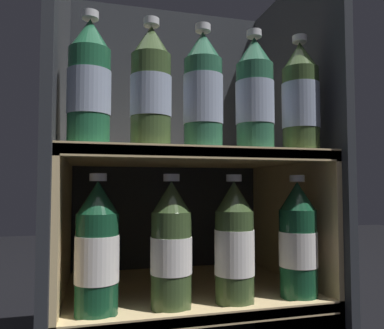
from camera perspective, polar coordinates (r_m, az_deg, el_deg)
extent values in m
cube|color=#23262B|center=(1.10, -3.72, -1.29)|extent=(0.60, 0.02, 0.97)
cube|color=#23262B|center=(0.87, -19.90, -0.57)|extent=(0.02, 0.45, 0.97)
cube|color=#23262B|center=(1.00, 15.28, -0.98)|extent=(0.02, 0.45, 0.97)
cube|color=#DBBC84|center=(0.93, -1.04, -18.54)|extent=(0.56, 0.41, 0.02)
cube|color=#DBBC84|center=(0.75, 2.82, -22.30)|extent=(0.56, 0.02, 0.03)
cube|color=#DBBC84|center=(1.05, 14.81, -22.58)|extent=(0.01, 0.41, 0.20)
cube|color=#DBBC84|center=(0.89, -1.02, 0.78)|extent=(0.56, 0.41, 0.02)
cube|color=#DBBC84|center=(0.71, 2.75, 1.85)|extent=(0.56, 0.02, 0.03)
cube|color=#DBBC84|center=(0.89, -19.14, -15.89)|extent=(0.01, 0.41, 0.50)
cube|color=#DBBC84|center=(1.01, 14.68, -14.38)|extent=(0.01, 0.41, 0.50)
cylinder|color=#1E5638|center=(0.74, -15.41, 9.74)|extent=(0.08, 0.08, 0.18)
cylinder|color=#8C99B2|center=(0.74, -15.40, 10.43)|extent=(0.08, 0.08, 0.08)
cone|color=#1E5638|center=(0.77, -15.27, 18.58)|extent=(0.07, 0.07, 0.06)
cylinder|color=silver|center=(0.79, -15.22, 21.08)|extent=(0.03, 0.03, 0.01)
cylinder|color=#384C28|center=(0.74, -6.29, 9.50)|extent=(0.08, 0.08, 0.18)
cylinder|color=#8C99B2|center=(0.75, -6.28, 10.19)|extent=(0.08, 0.08, 0.08)
cone|color=#384C28|center=(0.78, -6.23, 18.26)|extent=(0.07, 0.07, 0.06)
cylinder|color=silver|center=(0.79, -6.21, 20.74)|extent=(0.03, 0.03, 0.01)
cylinder|color=#285B42|center=(0.77, 1.47, 9.11)|extent=(0.08, 0.08, 0.18)
cylinder|color=#8C99B2|center=(0.77, 1.46, 9.78)|extent=(0.08, 0.08, 0.10)
cone|color=#285B42|center=(0.80, 1.45, 17.65)|extent=(0.07, 0.07, 0.06)
cylinder|color=silver|center=(0.81, 1.45, 20.08)|extent=(0.03, 0.03, 0.01)
cylinder|color=#285B42|center=(0.81, 9.56, 8.52)|extent=(0.08, 0.08, 0.18)
cylinder|color=#8C99B2|center=(0.81, 9.55, 9.16)|extent=(0.08, 0.08, 0.09)
cone|color=#285B42|center=(0.84, 9.48, 16.69)|extent=(0.07, 0.07, 0.06)
cylinder|color=silver|center=(0.85, 9.45, 19.02)|extent=(0.03, 0.03, 0.01)
cylinder|color=#384C28|center=(0.86, 16.23, 7.92)|extent=(0.08, 0.08, 0.18)
cylinder|color=#8C99B2|center=(0.86, 16.22, 8.52)|extent=(0.08, 0.08, 0.10)
cone|color=#384C28|center=(0.89, 16.10, 15.66)|extent=(0.07, 0.07, 0.06)
cylinder|color=silver|center=(0.90, 16.06, 17.88)|extent=(0.03, 0.03, 0.01)
cylinder|color=#144228|center=(0.73, -14.28, -14.42)|extent=(0.08, 0.08, 0.18)
cylinder|color=white|center=(0.73, -14.27, -13.72)|extent=(0.08, 0.08, 0.09)
cone|color=#144228|center=(0.72, -14.15, -4.84)|extent=(0.07, 0.07, 0.06)
cylinder|color=silver|center=(0.72, -14.11, -1.89)|extent=(0.03, 0.03, 0.01)
cylinder|color=#384C28|center=(0.75, -3.18, -14.29)|extent=(0.08, 0.08, 0.18)
cylinder|color=white|center=(0.74, -3.18, -13.59)|extent=(0.08, 0.08, 0.07)
cone|color=#384C28|center=(0.73, -3.15, -4.90)|extent=(0.07, 0.07, 0.06)
cylinder|color=silver|center=(0.73, -3.14, -2.02)|extent=(0.03, 0.03, 0.01)
cylinder|color=#384C28|center=(0.78, 6.48, -13.75)|extent=(0.08, 0.08, 0.18)
cylinder|color=white|center=(0.78, 6.48, -13.09)|extent=(0.08, 0.08, 0.09)
cone|color=#384C28|center=(0.77, 6.42, -4.81)|extent=(0.07, 0.07, 0.06)
cylinder|color=silver|center=(0.77, 6.40, -2.06)|extent=(0.03, 0.03, 0.01)
cylinder|color=#144228|center=(0.85, 15.87, -12.86)|extent=(0.08, 0.08, 0.18)
cylinder|color=white|center=(0.84, 15.86, -12.25)|extent=(0.08, 0.08, 0.07)
cone|color=#144228|center=(0.83, 15.74, -4.59)|extent=(0.07, 0.07, 0.06)
cylinder|color=silver|center=(0.83, 15.70, -2.05)|extent=(0.03, 0.03, 0.01)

